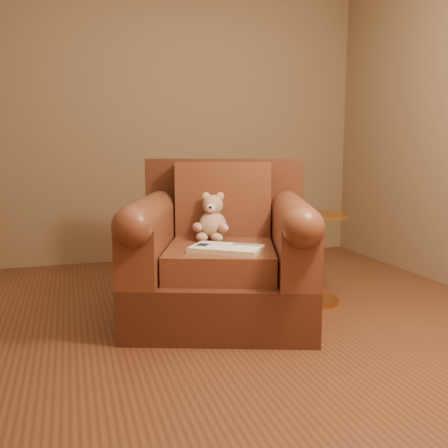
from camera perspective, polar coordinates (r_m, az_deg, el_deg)
name	(u,v)px	position (r m, az deg, el deg)	size (l,w,h in m)	color
floor	(220,325)	(3.13, -0.42, -11.52)	(4.00, 4.00, 0.00)	brown
room	(220,35)	(3.01, -0.46, 20.81)	(4.02, 4.02, 2.71)	#7B634B
armchair	(222,256)	(3.23, -0.27, -3.69)	(1.41, 1.37, 1.01)	#4A2518
teddy_bear	(212,222)	(3.29, -1.36, 0.27)	(0.24, 0.27, 0.32)	tan
guidebook	(226,249)	(2.92, 0.26, -2.85)	(0.47, 0.43, 0.03)	beige
side_table	(314,255)	(3.56, 10.25, -3.48)	(0.45, 0.45, 0.63)	#DC8D3C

